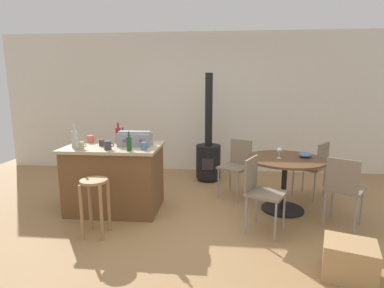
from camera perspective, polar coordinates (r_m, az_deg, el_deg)
The scene contains 23 objects.
ground_plane at distance 3.81m, azimuth -1.09°, elevation -15.56°, with size 8.80×8.80×0.00m, color #A37A4C.
back_wall at distance 6.11m, azimuth 1.70°, elevation 7.61°, with size 8.00×0.10×2.70m, color silver.
kitchen_island at distance 4.35m, azimuth -14.11°, elevation -6.08°, with size 1.25×0.84×0.90m.
wooden_stool at distance 3.66m, azimuth -17.67°, elevation -9.26°, with size 0.30×0.30×0.66m.
dining_table at distance 4.33m, azimuth 16.90°, elevation -4.73°, with size 1.04×1.04×0.74m.
folding_chair_near at distance 3.66m, azimuth 12.63°, elevation -8.11°, with size 0.54×0.54×0.88m.
folding_chair_far at distance 4.07m, azimuth 26.44°, elevation -7.09°, with size 0.55×0.55×0.87m.
folding_chair_left at distance 4.99m, azimuth 21.84°, elevation -3.68°, with size 0.56×0.56×0.86m.
folding_chair_right at distance 4.73m, azimuth 8.30°, elevation -3.61°, with size 0.55×0.55×0.88m.
wood_stove at distance 5.51m, azimuth 3.05°, elevation -2.01°, with size 0.44×0.45×1.91m.
toolbox at distance 4.16m, azimuth -10.59°, elevation 0.96°, with size 0.44×0.23×0.20m.
bottle_0 at distance 4.52m, azimuth -13.55°, elevation 1.79°, with size 0.08×0.08×0.28m.
bottle_1 at distance 3.84m, azimuth -11.64°, elevation 0.09°, with size 0.06×0.06×0.24m.
bottle_2 at distance 4.25m, azimuth -21.03°, elevation 0.92°, with size 0.08×0.08×0.30m.
bottle_3 at distance 4.38m, azimuth -12.75°, elevation 1.24°, with size 0.07×0.07×0.22m.
cup_0 at distance 4.10m, azimuth -19.90°, elevation -0.28°, with size 0.11×0.07×0.10m.
cup_1 at distance 3.87m, azimuth -8.92°, elevation -0.38°, with size 0.11×0.07×0.10m.
cup_2 at distance 4.55m, azimuth -18.37°, elevation 0.89°, with size 0.13×0.09×0.10m.
cup_3 at distance 4.26m, azimuth -16.42°, elevation 0.24°, with size 0.11×0.08×0.09m.
cup_4 at distance 3.98m, azimuth -15.42°, elevation -0.26°, with size 0.13×0.09×0.11m.
wine_glass at distance 4.24m, azimuth 15.97°, elevation -1.16°, with size 0.07×0.07×0.14m.
serving_bowl at distance 4.42m, azimuth 20.36°, elevation -1.89°, with size 0.18×0.18×0.07m, color #4C7099.
cardboard_box at distance 3.23m, azimuth 27.26°, elevation -18.67°, with size 0.44×0.37×0.33m, color tan.
Camera 1 is at (0.39, -3.39, 1.70)m, focal length 28.63 mm.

